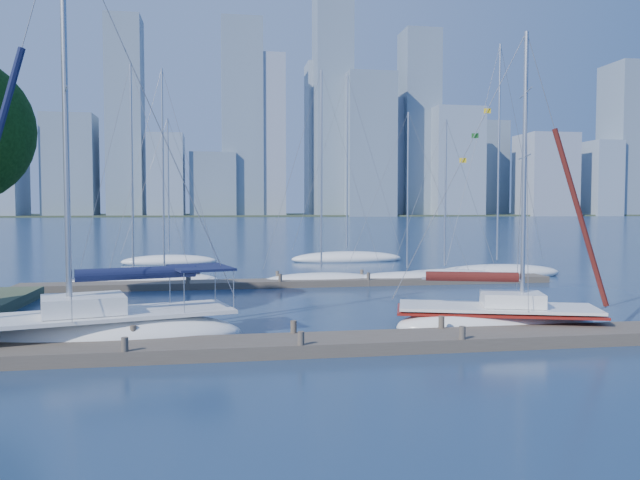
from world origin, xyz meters
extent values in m
plane|color=navy|center=(0.00, 0.00, 0.00)|extent=(700.00, 700.00, 0.00)
cube|color=#4F463A|center=(0.00, 0.00, 0.20)|extent=(26.00, 2.00, 0.40)
cube|color=#4F463A|center=(2.00, 16.00, 0.18)|extent=(30.00, 1.80, 0.36)
cube|color=#38472D|center=(0.00, 320.00, 0.00)|extent=(800.00, 100.00, 1.50)
ellipsoid|color=white|center=(-6.05, 2.02, 0.26)|extent=(9.29, 5.13, 1.55)
cube|color=white|center=(-6.05, 2.02, 0.98)|extent=(8.60, 4.74, 0.12)
cube|color=white|center=(-6.65, 1.86, 1.34)|extent=(2.89, 2.47, 0.57)
cylinder|color=silver|center=(-7.05, 1.75, 7.36)|extent=(0.19, 0.19, 12.66)
cylinder|color=silver|center=(-5.03, 2.30, 2.17)|extent=(4.07, 1.21, 0.10)
cylinder|color=#101638|center=(-5.03, 2.30, 2.28)|extent=(3.83, 1.42, 0.41)
cube|color=#101638|center=(-2.99, 2.87, 2.38)|extent=(2.45, 2.87, 0.08)
ellipsoid|color=white|center=(7.56, 2.15, 0.22)|extent=(7.92, 4.58, 1.32)
cube|color=white|center=(7.56, 2.15, 0.84)|extent=(7.33, 4.23, 0.11)
cube|color=white|center=(8.07, 1.99, 1.14)|extent=(2.49, 2.16, 0.48)
cylinder|color=silver|center=(8.40, 1.89, 5.76)|extent=(0.16, 0.16, 9.76)
cylinder|color=silver|center=(6.70, 2.42, 1.85)|extent=(3.43, 1.14, 0.09)
cylinder|color=#47110F|center=(6.70, 2.42, 1.94)|extent=(3.24, 1.31, 0.35)
cube|color=maroon|center=(7.56, 2.15, 0.69)|extent=(7.51, 4.37, 0.09)
ellipsoid|color=white|center=(-7.21, 18.33, 0.20)|extent=(7.41, 4.99, 1.09)
cylinder|color=silver|center=(-7.21, 18.33, 6.80)|extent=(0.12, 0.12, 11.61)
ellipsoid|color=white|center=(-5.46, 18.18, 0.17)|extent=(6.24, 1.99, 0.96)
cylinder|color=silver|center=(-5.46, 18.18, 6.63)|extent=(0.10, 0.10, 11.52)
ellipsoid|color=white|center=(3.55, 16.67, 0.18)|extent=(7.19, 3.88, 0.97)
cylinder|color=silver|center=(3.55, 16.67, 6.59)|extent=(0.11, 0.11, 11.41)
ellipsoid|color=white|center=(8.69, 16.55, 0.17)|extent=(7.39, 3.77, 0.95)
cylinder|color=silver|center=(8.69, 16.55, 5.45)|extent=(0.10, 0.10, 9.16)
ellipsoid|color=white|center=(11.42, 17.61, 0.17)|extent=(7.14, 2.71, 0.96)
cylinder|color=silver|center=(11.42, 17.61, 5.33)|extent=(0.10, 0.10, 8.92)
ellipsoid|color=white|center=(15.35, 18.66, 0.21)|extent=(8.87, 5.22, 1.17)
cylinder|color=silver|center=(15.35, 18.66, 7.93)|extent=(0.13, 0.13, 13.72)
ellipsoid|color=white|center=(-6.15, 31.17, 0.20)|extent=(7.69, 4.37, 1.08)
cylinder|color=silver|center=(-6.15, 31.17, 6.17)|extent=(0.12, 0.12, 10.38)
ellipsoid|color=white|center=(8.13, 31.21, 0.22)|extent=(9.37, 3.16, 1.24)
cylinder|color=silver|center=(8.13, 31.21, 8.18)|extent=(0.13, 0.13, 14.12)
cube|color=gray|center=(-96.77, 283.96, 24.24)|extent=(14.26, 23.42, 48.48)
cube|color=slate|center=(-69.73, 287.50, 23.72)|extent=(23.09, 17.63, 47.44)
cube|color=#939FB1|center=(-47.55, 309.43, 20.92)|extent=(14.41, 17.61, 41.84)
cube|color=gray|center=(-25.94, 284.92, 19.42)|extent=(16.37, 19.81, 38.83)
cube|color=slate|center=(-4.22, 286.68, 15.28)|extent=(21.71, 16.86, 30.56)
cube|color=#939FB1|center=(21.35, 289.48, 39.38)|extent=(18.60, 14.99, 78.77)
cube|color=gray|center=(51.90, 304.67, 39.43)|extent=(16.05, 17.46, 78.87)
cube|color=slate|center=(70.99, 278.50, 34.54)|extent=(23.38, 18.95, 69.08)
cube|color=#939FB1|center=(91.42, 294.72, 29.95)|extent=(15.38, 17.11, 59.89)
cube|color=gray|center=(115.77, 279.60, 26.99)|extent=(24.64, 18.80, 53.98)
cube|color=slate|center=(147.05, 309.52, 25.88)|extent=(16.82, 17.52, 51.76)
cube|color=#939FB1|center=(164.09, 278.94, 20.89)|extent=(25.14, 23.94, 41.79)
cube|color=gray|center=(194.50, 279.05, 19.32)|extent=(14.76, 21.38, 38.65)
cube|color=slate|center=(213.93, 282.23, 39.90)|extent=(24.50, 23.60, 79.80)
cube|color=slate|center=(-45.00, 290.00, 46.97)|extent=(16.25, 18.00, 93.94)
cube|color=slate|center=(10.00, 290.00, 47.57)|extent=(19.64, 18.00, 95.14)
cube|color=slate|center=(55.00, 290.00, 55.26)|extent=(18.16, 18.00, 110.52)
cube|color=slate|center=(100.00, 290.00, 46.92)|extent=(18.20, 18.00, 93.84)
camera|label=1|loc=(-2.40, -18.89, 4.45)|focal=35.00mm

